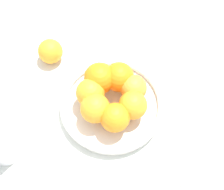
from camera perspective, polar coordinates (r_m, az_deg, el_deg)
The scene contains 4 objects.
ground_plane at distance 0.82m, azimuth -0.00°, elevation -2.36°, with size 4.00×4.00×0.00m, color silver.
fruit_bowl at distance 0.80m, azimuth -0.00°, elevation -1.80°, with size 0.27×0.27×0.04m.
orange_pile at distance 0.75m, azimuth -0.14°, elevation 0.27°, with size 0.18×0.18×0.08m.
stray_orange at distance 0.88m, azimuth -11.20°, elevation 7.85°, with size 0.07×0.07×0.07m, color orange.
Camera 1 is at (-0.29, 0.20, 0.73)m, focal length 50.00 mm.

